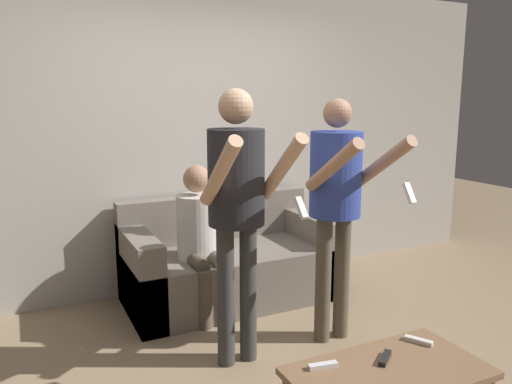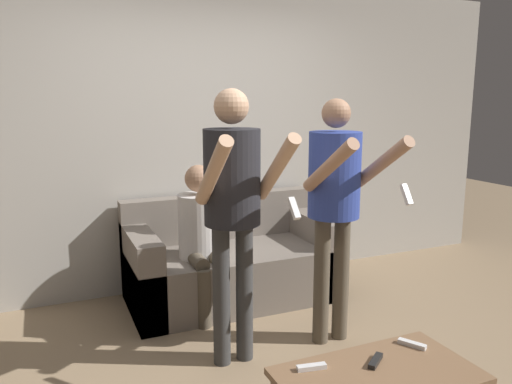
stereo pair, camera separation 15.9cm
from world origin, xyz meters
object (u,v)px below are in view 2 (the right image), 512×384
at_px(person_seated, 202,232).
at_px(remote_far, 311,367).
at_px(coffee_table, 378,380).
at_px(remote_near, 376,361).
at_px(couch, 232,264).
at_px(person_standing_left, 233,195).
at_px(remote_mid, 412,344).
at_px(person_standing_right, 335,192).

height_order(person_seated, remote_far, person_seated).
distance_m(coffee_table, remote_near, 0.10).
relative_size(couch, coffee_table, 1.76).
height_order(couch, coffee_table, couch).
distance_m(person_standing_left, coffee_table, 1.31).
xyz_separation_m(remote_near, remote_mid, (0.29, 0.07, 0.00)).
relative_size(couch, remote_mid, 11.73).
height_order(person_standing_left, remote_near, person_standing_left).
bearing_deg(remote_mid, person_seated, 111.81).
relative_size(person_standing_left, remote_near, 12.33).
xyz_separation_m(person_standing_right, coffee_table, (-0.35, -0.98, -0.74)).
bearing_deg(person_seated, remote_mid, -68.19).
height_order(person_seated, remote_mid, person_seated).
xyz_separation_m(couch, coffee_table, (0.01, -1.99, 0.03)).
bearing_deg(remote_mid, remote_near, -167.17).
relative_size(person_seated, remote_near, 8.34).
height_order(remote_mid, remote_far, same).
height_order(couch, person_standing_left, person_standing_left).
distance_m(couch, person_seated, 0.52).
bearing_deg(person_seated, coffee_table, -79.57).
bearing_deg(person_seated, person_standing_left, -93.14).
relative_size(remote_mid, remote_far, 0.96).
bearing_deg(remote_far, remote_near, -13.27).
relative_size(person_standing_right, remote_near, 11.91).
bearing_deg(remote_near, person_standing_right, 71.04).
bearing_deg(person_seated, person_standing_right, -50.08).
relative_size(couch, remote_far, 11.25).
height_order(person_standing_right, person_seated, person_standing_right).
relative_size(coffee_table, remote_far, 6.39).
height_order(couch, remote_far, couch).
distance_m(person_seated, remote_near, 1.78).
distance_m(couch, coffee_table, 1.99).
distance_m(person_standing_left, person_seated, 0.93).
distance_m(person_standing_right, remote_near, 1.18).
xyz_separation_m(person_standing_left, remote_far, (0.09, -0.83, -0.72)).
bearing_deg(couch, person_standing_left, -109.99).
bearing_deg(remote_near, person_standing_left, 114.84).
bearing_deg(remote_mid, person_standing_right, 88.49).
xyz_separation_m(person_seated, remote_near, (0.37, -1.72, -0.28)).
bearing_deg(person_seated, couch, 30.18).
bearing_deg(person_standing_right, coffee_table, -109.74).
height_order(person_standing_right, coffee_table, person_standing_right).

